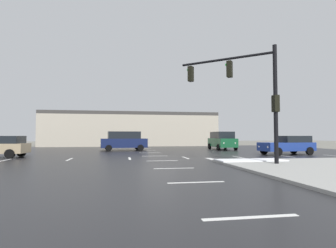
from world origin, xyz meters
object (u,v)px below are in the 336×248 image
object	(u,v)px
sedan_blue	(288,145)
suv_green	(222,140)
suv_navy	(124,141)
traffic_signal_mast	(247,87)

from	to	relation	value
sedan_blue	suv_green	world-z (taller)	suv_green
suv_navy	sedan_blue	world-z (taller)	suv_navy
suv_navy	sedan_blue	xyz separation A→B (m)	(13.59, -8.40, -0.24)
suv_navy	suv_green	bearing A→B (deg)	174.89
suv_green	traffic_signal_mast	bearing A→B (deg)	-13.89
traffic_signal_mast	suv_green	bearing A→B (deg)	-66.53
traffic_signal_mast	suv_green	distance (m)	15.97
traffic_signal_mast	suv_navy	xyz separation A→B (m)	(-6.78, 14.89, -3.31)
traffic_signal_mast	sedan_blue	size ratio (longest dim) A/B	1.37
suv_navy	traffic_signal_mast	bearing A→B (deg)	108.64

